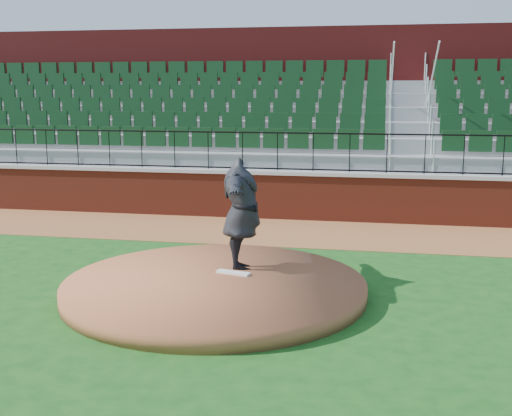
{
  "coord_description": "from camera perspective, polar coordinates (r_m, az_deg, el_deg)",
  "views": [
    {
      "loc": [
        2.17,
        -9.83,
        3.43
      ],
      "look_at": [
        0.0,
        1.5,
        1.3
      ],
      "focal_mm": 45.19,
      "sensor_mm": 36.0,
      "label": 1
    }
  ],
  "objects": [
    {
      "name": "ground",
      "position": [
        10.64,
        -1.54,
        -8.36
      ],
      "size": [
        90.0,
        90.0,
        0.0
      ],
      "primitive_type": "plane",
      "color": "#164915",
      "rests_on": "ground"
    },
    {
      "name": "field_wall",
      "position": [
        17.2,
        3.45,
        0.98
      ],
      "size": [
        34.0,
        0.35,
        1.2
      ],
      "primitive_type": "cube",
      "color": "maroon",
      "rests_on": "ground"
    },
    {
      "name": "seating_stands",
      "position": [
        19.71,
        4.54,
        7.15
      ],
      "size": [
        34.0,
        5.1,
        4.6
      ],
      "primitive_type": null,
      "color": "gray",
      "rests_on": "ground"
    },
    {
      "name": "pitchers_mound",
      "position": [
        11.02,
        -3.67,
        -7.02
      ],
      "size": [
        5.12,
        5.12,
        0.25
      ],
      "primitive_type": "cylinder",
      "color": "brown",
      "rests_on": "ground"
    },
    {
      "name": "wall_railing",
      "position": [
        17.05,
        3.49,
        4.96
      ],
      "size": [
        34.0,
        0.05,
        1.0
      ],
      "primitive_type": null,
      "color": "black",
      "rests_on": "wall_cap"
    },
    {
      "name": "concourse_wall",
      "position": [
        22.47,
        5.36,
        8.69
      ],
      "size": [
        34.0,
        0.5,
        5.5
      ],
      "primitive_type": "cube",
      "color": "maroon",
      "rests_on": "ground"
    },
    {
      "name": "wall_cap",
      "position": [
        17.11,
        3.47,
        3.13
      ],
      "size": [
        34.0,
        0.45,
        0.1
      ],
      "primitive_type": "cube",
      "color": "#B7B7B7",
      "rests_on": "field_wall"
    },
    {
      "name": "pitching_rubber",
      "position": [
        11.33,
        -2.03,
        -5.74
      ],
      "size": [
        0.63,
        0.3,
        0.04
      ],
      "primitive_type": "cube",
      "rotation": [
        0.0,
        0.0,
        -0.25
      ],
      "color": "white",
      "rests_on": "pitchers_mound"
    },
    {
      "name": "warning_track",
      "position": [
        15.76,
        2.67,
        -2.09
      ],
      "size": [
        34.0,
        3.2,
        0.01
      ],
      "primitive_type": "cube",
      "color": "brown",
      "rests_on": "ground"
    },
    {
      "name": "pitcher",
      "position": [
        11.46,
        -1.3,
        -0.5
      ],
      "size": [
        1.16,
        2.55,
        2.0
      ],
      "primitive_type": "imported",
      "rotation": [
        0.0,
        0.0,
        1.78
      ],
      "color": "black",
      "rests_on": "pitchers_mound"
    }
  ]
}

